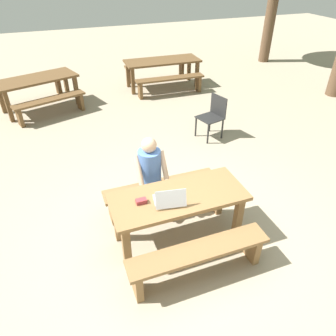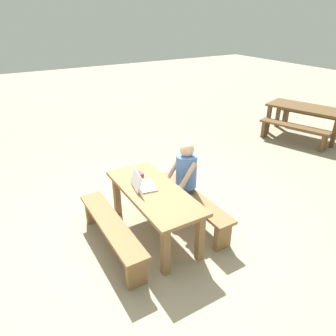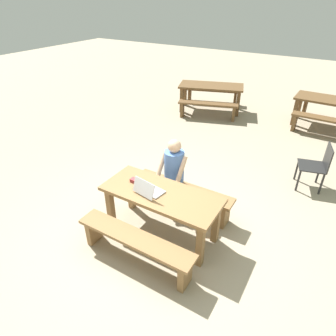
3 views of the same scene
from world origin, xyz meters
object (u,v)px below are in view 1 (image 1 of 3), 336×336
at_px(plastic_chair, 213,116).
at_px(picnic_table_rear, 37,83).
at_px(person_seated, 151,172).
at_px(laptop, 170,199).
at_px(small_pouch, 141,201).
at_px(picnic_table_mid, 162,64).
at_px(picnic_table_front, 178,203).

xyz_separation_m(plastic_chair, picnic_table_rear, (-3.24, 2.73, 0.18)).
bearing_deg(person_seated, picnic_table_rear, 106.77).
bearing_deg(picnic_table_rear, person_seated, -91.55).
bearing_deg(laptop, small_pouch, -10.07).
relative_size(person_seated, picnic_table_mid, 0.59).
relative_size(laptop, small_pouch, 3.18).
bearing_deg(picnic_table_front, laptop, -148.18).
xyz_separation_m(laptop, person_seated, (-0.01, 0.69, -0.07)).
bearing_deg(person_seated, picnic_table_mid, 68.80).
relative_size(picnic_table_mid, picnic_table_rear, 1.05).
relative_size(small_pouch, person_seated, 0.10).
height_order(picnic_table_front, person_seated, person_seated).
bearing_deg(laptop, person_seated, -79.07).
xyz_separation_m(picnic_table_front, small_pouch, (-0.46, 0.02, 0.15)).
xyz_separation_m(laptop, picnic_table_mid, (1.90, 5.62, -0.14)).
relative_size(person_seated, picnic_table_rear, 0.62).
xyz_separation_m(small_pouch, picnic_table_mid, (2.21, 5.51, -0.11)).
distance_m(small_pouch, picnic_table_rear, 5.21).
height_order(picnic_table_front, laptop, laptop).
distance_m(picnic_table_mid, picnic_table_rear, 3.30).
height_order(picnic_table_front, picnic_table_mid, picnic_table_mid).
relative_size(picnic_table_front, plastic_chair, 1.97).
bearing_deg(picnic_table_front, picnic_table_rear, 106.58).
relative_size(small_pouch, picnic_table_mid, 0.06).
bearing_deg(picnic_table_mid, laptop, -107.09).
bearing_deg(plastic_chair, picnic_table_mid, 164.79).
bearing_deg(plastic_chair, picnic_table_rear, -144.62).
bearing_deg(person_seated, picnic_table_front, -74.87).
bearing_deg(laptop, plastic_chair, -116.99).
height_order(laptop, picnic_table_mid, laptop).
xyz_separation_m(person_seated, picnic_table_mid, (1.91, 4.93, -0.07)).
relative_size(laptop, picnic_table_mid, 0.19).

